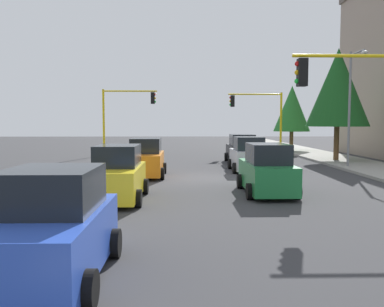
{
  "coord_description": "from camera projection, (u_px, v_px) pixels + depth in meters",
  "views": [
    {
      "loc": [
        20.18,
        -0.81,
        2.79
      ],
      "look_at": [
        -0.43,
        -0.36,
        1.2
      ],
      "focal_mm": 37.76,
      "sensor_mm": 36.0,
      "label": 1
    }
  ],
  "objects": [
    {
      "name": "ground_plane",
      "position": [
        199.0,
        178.0,
        20.35
      ],
      "size": [
        120.0,
        120.0,
        0.0
      ],
      "primitive_type": "plane",
      "color": "#353538"
    },
    {
      "name": "sidewalk_kerb",
      "position": [
        362.0,
        165.0,
        25.56
      ],
      "size": [
        80.0,
        4.0,
        0.15
      ],
      "primitive_type": "cube",
      "color": "gray",
      "rests_on": "ground"
    },
    {
      "name": "lane_arrow_near",
      "position": [
        83.0,
        250.0,
        8.81
      ],
      "size": [
        2.4,
        1.1,
        1.1
      ],
      "color": "silver",
      "rests_on": "ground"
    },
    {
      "name": "traffic_signal_far_left",
      "position": [
        259.0,
        111.0,
        34.14
      ],
      "size": [
        0.36,
        4.59,
        5.31
      ],
      "color": "yellow",
      "rests_on": "ground"
    },
    {
      "name": "traffic_signal_far_right",
      "position": [
        125.0,
        109.0,
        33.88
      ],
      "size": [
        0.36,
        4.59,
        5.56
      ],
      "color": "yellow",
      "rests_on": "ground"
    },
    {
      "name": "traffic_signal_near_left",
      "position": [
        366.0,
        95.0,
        14.2
      ],
      "size": [
        0.36,
        4.59,
        5.26
      ],
      "color": "yellow",
      "rests_on": "ground"
    },
    {
      "name": "street_lamp_curbside",
      "position": [
        352.0,
        96.0,
        23.82
      ],
      "size": [
        2.15,
        0.28,
        7.0
      ],
      "color": "slate",
      "rests_on": "ground"
    },
    {
      "name": "tree_roadside_far",
      "position": [
        292.0,
        109.0,
        38.19
      ],
      "size": [
        3.44,
        3.44,
        6.25
      ],
      "color": "brown",
      "rests_on": "ground"
    },
    {
      "name": "tree_roadside_mid",
      "position": [
        338.0,
        88.0,
        28.14
      ],
      "size": [
        4.34,
        4.34,
        7.94
      ],
      "color": "brown",
      "rests_on": "ground"
    },
    {
      "name": "car_orange",
      "position": [
        146.0,
        159.0,
        20.84
      ],
      "size": [
        3.89,
        2.01,
        1.98
      ],
      "color": "orange",
      "rests_on": "ground"
    },
    {
      "name": "car_green",
      "position": [
        267.0,
        171.0,
        15.76
      ],
      "size": [
        4.06,
        1.95,
        1.98
      ],
      "color": "#1E7238",
      "rests_on": "ground"
    },
    {
      "name": "car_yellow",
      "position": [
        117.0,
        175.0,
        14.48
      ],
      "size": [
        4.03,
        1.99,
        1.98
      ],
      "color": "yellow",
      "rests_on": "ground"
    },
    {
      "name": "car_silver",
      "position": [
        248.0,
        156.0,
        23.1
      ],
      "size": [
        3.64,
        2.04,
        1.98
      ],
      "color": "#B2B5BA",
      "rests_on": "ground"
    },
    {
      "name": "car_blue",
      "position": [
        51.0,
        229.0,
        7.17
      ],
      "size": [
        3.71,
        2.09,
        1.98
      ],
      "color": "blue",
      "rests_on": "ground"
    },
    {
      "name": "car_black",
      "position": [
        242.0,
        150.0,
        27.91
      ],
      "size": [
        4.19,
        2.06,
        1.98
      ],
      "color": "black",
      "rests_on": "ground"
    }
  ]
}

